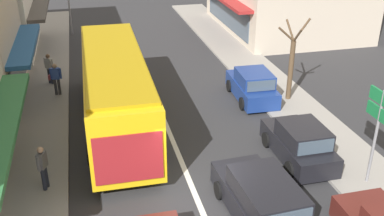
{
  "coord_description": "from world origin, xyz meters",
  "views": [
    {
      "loc": [
        -3.1,
        -11.66,
        9.32
      ],
      "look_at": [
        0.93,
        4.72,
        1.2
      ],
      "focal_mm": 42.0,
      "sensor_mm": 36.0,
      "label": 1
    }
  ],
  "objects_px": {
    "pedestrian_browsing_midblock": "(56,77)",
    "directional_road_sign": "(380,116)",
    "pedestrian_with_handbag_near": "(49,67)",
    "city_bus": "(115,86)",
    "street_tree_right": "(291,64)",
    "parked_hatchback_kerb_third": "(252,86)",
    "pedestrian_far_walker": "(43,165)",
    "parked_hatchback_kerb_second": "(299,143)",
    "wagon_behind_bus_mid": "(262,201)"
  },
  "relations": [
    {
      "from": "parked_hatchback_kerb_second",
      "to": "pedestrian_browsing_midblock",
      "type": "bearing_deg",
      "value": 137.71
    },
    {
      "from": "city_bus",
      "to": "pedestrian_browsing_midblock",
      "type": "relative_size",
      "value": 6.68
    },
    {
      "from": "wagon_behind_bus_mid",
      "to": "pedestrian_browsing_midblock",
      "type": "height_order",
      "value": "pedestrian_browsing_midblock"
    },
    {
      "from": "city_bus",
      "to": "parked_hatchback_kerb_third",
      "type": "distance_m",
      "value": 6.92
    },
    {
      "from": "parked_hatchback_kerb_second",
      "to": "pedestrian_with_handbag_near",
      "type": "relative_size",
      "value": 2.27
    },
    {
      "from": "directional_road_sign",
      "to": "parked_hatchback_kerb_third",
      "type": "bearing_deg",
      "value": 100.19
    },
    {
      "from": "directional_road_sign",
      "to": "pedestrian_far_walker",
      "type": "bearing_deg",
      "value": 168.43
    },
    {
      "from": "city_bus",
      "to": "parked_hatchback_kerb_third",
      "type": "xyz_separation_m",
      "value": [
        6.72,
        1.16,
        -1.17
      ]
    },
    {
      "from": "city_bus",
      "to": "pedestrian_with_handbag_near",
      "type": "xyz_separation_m",
      "value": [
        -3.01,
        5.36,
        -0.81
      ]
    },
    {
      "from": "street_tree_right",
      "to": "city_bus",
      "type": "bearing_deg",
      "value": -175.77
    },
    {
      "from": "parked_hatchback_kerb_second",
      "to": "parked_hatchback_kerb_third",
      "type": "height_order",
      "value": "same"
    },
    {
      "from": "directional_road_sign",
      "to": "pedestrian_browsing_midblock",
      "type": "xyz_separation_m",
      "value": [
        -10.77,
        10.37,
        -1.64
      ]
    },
    {
      "from": "directional_road_sign",
      "to": "pedestrian_far_walker",
      "type": "height_order",
      "value": "directional_road_sign"
    },
    {
      "from": "wagon_behind_bus_mid",
      "to": "parked_hatchback_kerb_second",
      "type": "bearing_deg",
      "value": 48.03
    },
    {
      "from": "city_bus",
      "to": "pedestrian_far_walker",
      "type": "xyz_separation_m",
      "value": [
        -2.86,
        -4.34,
        -0.81
      ]
    },
    {
      "from": "parked_hatchback_kerb_second",
      "to": "pedestrian_with_handbag_near",
      "type": "xyz_separation_m",
      "value": [
        -9.48,
        9.88,
        0.36
      ]
    },
    {
      "from": "directional_road_sign",
      "to": "pedestrian_far_walker",
      "type": "distance_m",
      "value": 11.33
    },
    {
      "from": "pedestrian_browsing_midblock",
      "to": "city_bus",
      "type": "bearing_deg",
      "value": -54.98
    },
    {
      "from": "directional_road_sign",
      "to": "street_tree_right",
      "type": "relative_size",
      "value": 0.88
    },
    {
      "from": "city_bus",
      "to": "pedestrian_browsing_midblock",
      "type": "xyz_separation_m",
      "value": [
        -2.65,
        3.78,
        -0.81
      ]
    },
    {
      "from": "pedestrian_far_walker",
      "to": "parked_hatchback_kerb_third",
      "type": "bearing_deg",
      "value": 29.85
    },
    {
      "from": "parked_hatchback_kerb_third",
      "to": "pedestrian_with_handbag_near",
      "type": "relative_size",
      "value": 2.31
    },
    {
      "from": "wagon_behind_bus_mid",
      "to": "street_tree_right",
      "type": "relative_size",
      "value": 1.11
    },
    {
      "from": "parked_hatchback_kerb_third",
      "to": "pedestrian_with_handbag_near",
      "type": "xyz_separation_m",
      "value": [
        -9.73,
        4.2,
        0.36
      ]
    },
    {
      "from": "directional_road_sign",
      "to": "pedestrian_with_handbag_near",
      "type": "height_order",
      "value": "directional_road_sign"
    },
    {
      "from": "parked_hatchback_kerb_third",
      "to": "street_tree_right",
      "type": "xyz_separation_m",
      "value": [
        1.69,
        -0.54,
        1.21
      ]
    },
    {
      "from": "street_tree_right",
      "to": "pedestrian_browsing_midblock",
      "type": "height_order",
      "value": "street_tree_right"
    },
    {
      "from": "parked_hatchback_kerb_second",
      "to": "street_tree_right",
      "type": "xyz_separation_m",
      "value": [
        1.95,
        5.14,
        1.21
      ]
    },
    {
      "from": "parked_hatchback_kerb_third",
      "to": "parked_hatchback_kerb_second",
      "type": "bearing_deg",
      "value": -92.54
    },
    {
      "from": "city_bus",
      "to": "pedestrian_browsing_midblock",
      "type": "bearing_deg",
      "value": 125.02
    },
    {
      "from": "pedestrian_browsing_midblock",
      "to": "directional_road_sign",
      "type": "bearing_deg",
      "value": -43.93
    },
    {
      "from": "pedestrian_with_handbag_near",
      "to": "pedestrian_browsing_midblock",
      "type": "distance_m",
      "value": 1.62
    },
    {
      "from": "directional_road_sign",
      "to": "street_tree_right",
      "type": "height_order",
      "value": "street_tree_right"
    },
    {
      "from": "street_tree_right",
      "to": "directional_road_sign",
      "type": "bearing_deg",
      "value": -92.39
    },
    {
      "from": "directional_road_sign",
      "to": "pedestrian_far_walker",
      "type": "xyz_separation_m",
      "value": [
        -10.98,
        2.25,
        -1.64
      ]
    },
    {
      "from": "city_bus",
      "to": "pedestrian_browsing_midblock",
      "type": "height_order",
      "value": "city_bus"
    },
    {
      "from": "city_bus",
      "to": "directional_road_sign",
      "type": "relative_size",
      "value": 3.03
    },
    {
      "from": "city_bus",
      "to": "parked_hatchback_kerb_second",
      "type": "relative_size",
      "value": 2.94
    },
    {
      "from": "street_tree_right",
      "to": "wagon_behind_bus_mid",
      "type": "bearing_deg",
      "value": -119.76
    },
    {
      "from": "parked_hatchback_kerb_third",
      "to": "street_tree_right",
      "type": "height_order",
      "value": "street_tree_right"
    },
    {
      "from": "pedestrian_with_handbag_near",
      "to": "wagon_behind_bus_mid",
      "type": "bearing_deg",
      "value": -62.36
    },
    {
      "from": "city_bus",
      "to": "street_tree_right",
      "type": "bearing_deg",
      "value": 4.23
    },
    {
      "from": "pedestrian_with_handbag_near",
      "to": "pedestrian_far_walker",
      "type": "height_order",
      "value": "same"
    },
    {
      "from": "city_bus",
      "to": "pedestrian_far_walker",
      "type": "relative_size",
      "value": 6.68
    },
    {
      "from": "parked_hatchback_kerb_third",
      "to": "pedestrian_far_walker",
      "type": "height_order",
      "value": "pedestrian_far_walker"
    },
    {
      "from": "pedestrian_with_handbag_near",
      "to": "pedestrian_browsing_midblock",
      "type": "bearing_deg",
      "value": -77.26
    },
    {
      "from": "parked_hatchback_kerb_third",
      "to": "pedestrian_far_walker",
      "type": "bearing_deg",
      "value": -150.15
    },
    {
      "from": "parked_hatchback_kerb_second",
      "to": "street_tree_right",
      "type": "distance_m",
      "value": 5.63
    },
    {
      "from": "parked_hatchback_kerb_third",
      "to": "pedestrian_with_handbag_near",
      "type": "bearing_deg",
      "value": 156.65
    },
    {
      "from": "pedestrian_with_handbag_near",
      "to": "pedestrian_browsing_midblock",
      "type": "relative_size",
      "value": 1.0
    }
  ]
}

